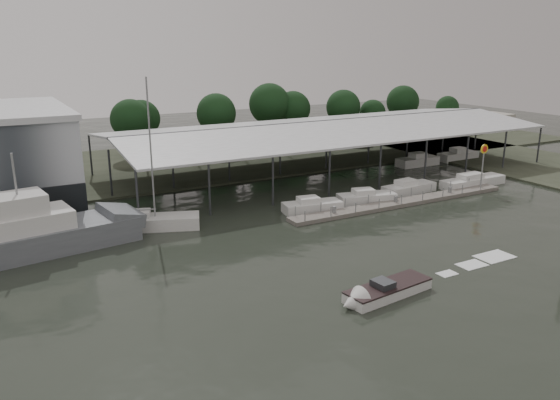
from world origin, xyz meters
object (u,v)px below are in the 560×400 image
shell_fuel_sign (483,158)px  speedboat_underway (382,292)px  grey_trawler (37,234)px  white_sailboat (149,222)px

shell_fuel_sign → speedboat_underway: size_ratio=0.30×
grey_trawler → speedboat_underway: size_ratio=0.95×
white_sailboat → speedboat_underway: size_ratio=0.77×
white_sailboat → grey_trawler: bearing=-151.2°
shell_fuel_sign → speedboat_underway: (-28.58, -16.77, -3.53)m
white_sailboat → shell_fuel_sign: bearing=12.5°
grey_trawler → speedboat_underway: grey_trawler is taller
shell_fuel_sign → white_sailboat: white_sailboat is taller
grey_trawler → speedboat_underway: bearing=-54.7°
grey_trawler → white_sailboat: white_sailboat is taller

